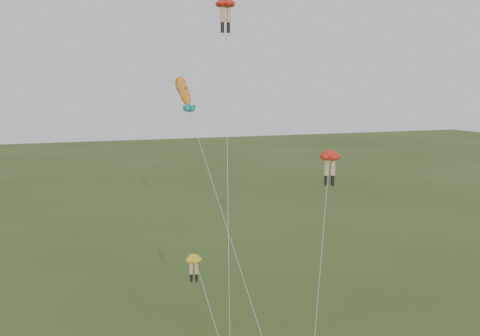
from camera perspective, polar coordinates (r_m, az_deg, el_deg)
name	(u,v)px	position (r m, az deg, el deg)	size (l,w,h in m)	color
legs_kite_red_high	(225,9)	(42.36, -1.58, 16.61)	(4.28, 11.50, 24.03)	red
legs_kite_red_mid	(330,160)	(40.09, 9.55, 0.89)	(6.62, 9.22, 12.65)	red
legs_kite_yellow	(195,265)	(32.68, -4.82, -10.26)	(2.24, 3.40, 7.28)	yellow
fish_kite	(184,93)	(41.16, -6.01, 8.01)	(2.63, 14.81, 18.32)	yellow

